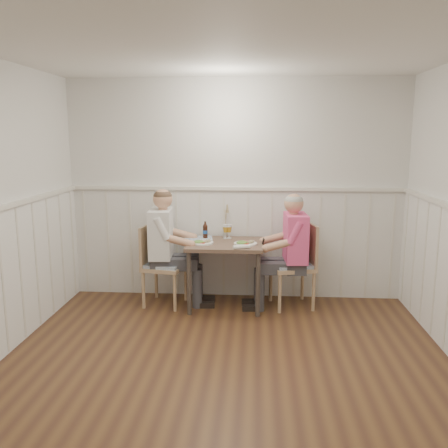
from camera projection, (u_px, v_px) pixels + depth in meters
The scene contains 16 objects.
ground_plane at pixel (222, 390), 3.67m from camera, with size 4.50×4.50×0.00m, color #472B1D.
room_shell at pixel (222, 195), 3.39m from camera, with size 4.04×4.54×2.60m.
wainscot at pixel (228, 278), 4.22m from camera, with size 4.00×4.49×1.34m.
dining_table at pixel (225, 252), 5.36m from camera, with size 0.85×0.70×0.75m.
chair_right at pixel (297, 262), 5.39m from camera, with size 0.55×0.55×0.96m.
chair_left at pixel (160, 262), 5.46m from camera, with size 0.51×0.51×0.93m.
man_in_pink at pixel (291, 260), 5.32m from camera, with size 0.63×0.44×1.33m.
diner_cream at pixel (165, 256), 5.42m from camera, with size 0.65×0.46×1.37m.
plate_man at pixel (245, 243), 5.24m from camera, with size 0.26×0.26×0.06m.
plate_diner at pixel (201, 242), 5.28m from camera, with size 0.25×0.25×0.06m.
beer_glass_a at pixel (229, 229), 5.54m from camera, with size 0.07×0.07×0.17m.
beer_glass_b at pixel (225, 229), 5.53m from camera, with size 0.07×0.07×0.17m.
beer_bottle at pixel (205, 231), 5.54m from camera, with size 0.06×0.06×0.20m.
rolled_napkin at pixel (242, 247), 5.05m from camera, with size 0.19×0.10×0.04m.
grass_vase at pixel (225, 222), 5.61m from camera, with size 0.05×0.05×0.41m.
gingham_mat at pixel (198, 238), 5.55m from camera, with size 0.36×0.30×0.01m.
Camera 1 is at (0.25, -3.36, 1.94)m, focal length 38.00 mm.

